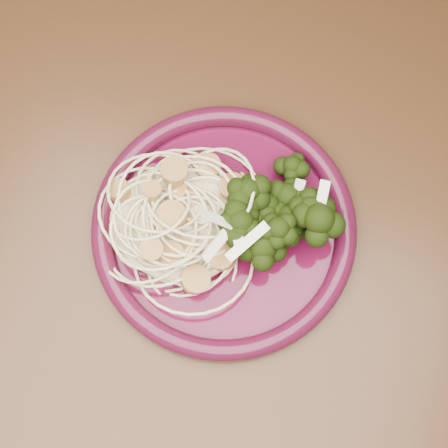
% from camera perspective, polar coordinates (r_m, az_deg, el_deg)
% --- Properties ---
extents(dining_table, '(1.20, 0.80, 0.75)m').
position_cam_1_polar(dining_table, '(0.74, -5.72, -4.54)').
color(dining_table, '#472814').
rests_on(dining_table, ground).
extents(dinner_plate, '(0.33, 0.33, 0.02)m').
position_cam_1_polar(dinner_plate, '(0.63, 0.00, -0.27)').
color(dinner_plate, '#4A0922').
rests_on(dinner_plate, dining_table).
extents(spaghetti_pile, '(0.17, 0.16, 0.03)m').
position_cam_1_polar(spaghetti_pile, '(0.62, -4.32, 0.39)').
color(spaghetti_pile, '#F9E9AC').
rests_on(spaghetti_pile, dinner_plate).
extents(scallop_cluster, '(0.17, 0.17, 0.04)m').
position_cam_1_polar(scallop_cluster, '(0.59, -4.59, 1.53)').
color(scallop_cluster, '#C28B44').
rests_on(scallop_cluster, spaghetti_pile).
extents(broccoli_pile, '(0.14, 0.18, 0.06)m').
position_cam_1_polar(broccoli_pile, '(0.61, 5.39, -0.03)').
color(broccoli_pile, black).
rests_on(broccoli_pile, dinner_plate).
extents(onion_garnish, '(0.09, 0.12, 0.05)m').
position_cam_1_polar(onion_garnish, '(0.58, 5.70, 0.97)').
color(onion_garnish, white).
rests_on(onion_garnish, broccoli_pile).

